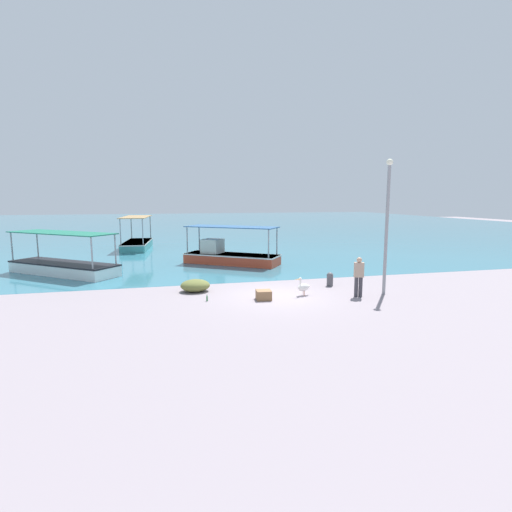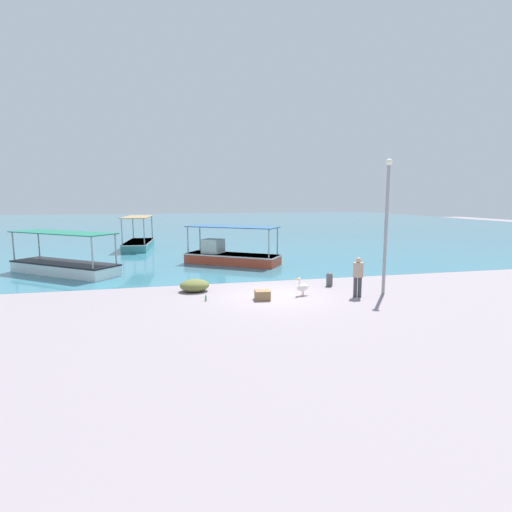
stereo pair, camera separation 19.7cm
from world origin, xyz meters
name	(u,v)px [view 1 (the left image)]	position (x,y,z in m)	size (l,w,h in m)	color
ground	(277,296)	(0.00, 0.00, 0.00)	(120.00, 120.00, 0.00)	gray
harbor_water	(189,224)	(0.00, 48.00, 0.00)	(110.00, 90.00, 0.00)	teal
fishing_boat_outer	(137,243)	(-6.53, 17.97, 0.50)	(2.47, 5.82, 2.64)	teal
fishing_boat_near_left	(63,265)	(-9.93, 7.50, 0.49)	(6.34, 5.65, 2.30)	white
fishing_boat_near_right	(229,255)	(-0.50, 8.79, 0.57)	(5.99, 4.98, 2.37)	#CA4429
pelican	(303,287)	(1.13, -0.20, 0.38)	(0.80, 0.40, 0.80)	#E0997A
lamp_post	(387,219)	(4.64, -0.75, 3.24)	(0.28, 0.28, 5.75)	gray
mooring_bollard	(330,279)	(3.01, 1.24, 0.35)	(0.31, 0.31, 0.66)	#47474C
fisherman_standing	(359,276)	(3.30, -0.98, 0.91)	(0.45, 0.35, 1.69)	#3B3940
net_pile	(195,285)	(-3.30, 1.64, 0.27)	(1.30, 1.11, 0.54)	olive
cargo_crate	(264,295)	(-0.71, -0.50, 0.20)	(0.61, 0.57, 0.39)	#8D6644
glass_bottle	(207,299)	(-2.99, -0.17, 0.11)	(0.07, 0.07, 0.27)	#3F7F4C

